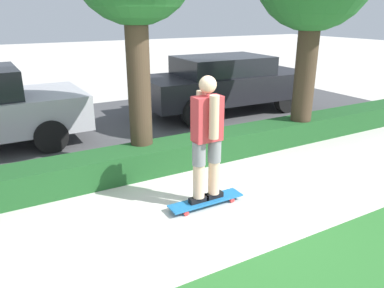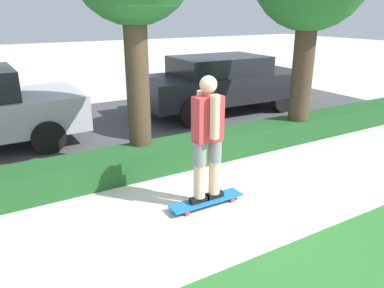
# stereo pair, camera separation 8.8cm
# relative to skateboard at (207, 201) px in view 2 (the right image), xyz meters

# --- Properties ---
(ground_plane) EXTENTS (60.00, 60.00, 0.00)m
(ground_plane) POSITION_rel_skateboard_xyz_m (0.03, -0.20, -0.07)
(ground_plane) COLOR beige
(street_asphalt) EXTENTS (14.66, 5.00, 0.01)m
(street_asphalt) POSITION_rel_skateboard_xyz_m (0.03, 4.00, -0.07)
(street_asphalt) COLOR #474749
(street_asphalt) RESTS_ON ground_plane
(hedge_row) EXTENTS (14.66, 0.60, 0.43)m
(hedge_row) POSITION_rel_skateboard_xyz_m (0.03, 1.40, 0.14)
(hedge_row) COLOR #1E5123
(hedge_row) RESTS_ON ground_plane
(skateboard) EXTENTS (1.03, 0.24, 0.09)m
(skateboard) POSITION_rel_skateboard_xyz_m (0.00, 0.00, 0.00)
(skateboard) COLOR #1E6BAD
(skateboard) RESTS_ON ground_plane
(skater_person) EXTENTS (0.49, 0.42, 1.62)m
(skater_person) POSITION_rel_skateboard_xyz_m (0.00, -0.00, 0.88)
(skater_person) COLOR black
(skater_person) RESTS_ON skateboard
(parked_car_middle) EXTENTS (4.31, 1.86, 1.40)m
(parked_car_middle) POSITION_rel_skateboard_xyz_m (2.98, 3.94, 0.69)
(parked_car_middle) COLOR black
(parked_car_middle) RESTS_ON ground_plane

